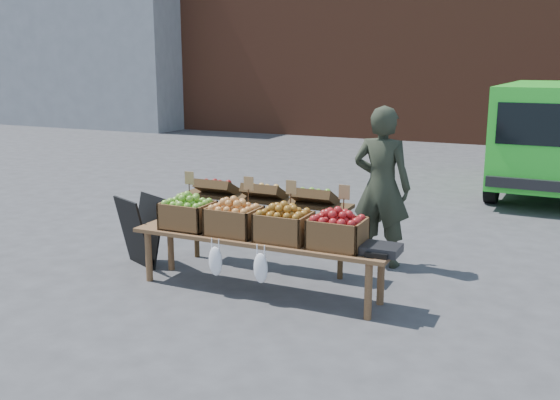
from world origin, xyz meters
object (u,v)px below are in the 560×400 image
at_px(crate_russet_pears, 234,221).
at_px(weighing_scale, 381,249).
at_px(delivery_van, 557,139).
at_px(crate_green_apples, 337,233).
at_px(crate_golden_apples, 188,215).
at_px(chalkboard_sign, 141,231).
at_px(back_table, 265,223).
at_px(display_bench, 259,265).
at_px(vendor, 382,187).
at_px(crate_red_apples, 284,227).

xyz_separation_m(crate_russet_pears, weighing_scale, (1.53, 0.00, -0.10)).
xyz_separation_m(delivery_van, crate_green_apples, (-1.67, -6.57, -0.24)).
bearing_deg(crate_golden_apples, crate_green_apples, 0.00).
height_order(chalkboard_sign, crate_green_apples, crate_green_apples).
bearing_deg(back_table, weighing_scale, -25.01).
bearing_deg(back_table, display_bench, -67.81).
xyz_separation_m(back_table, display_bench, (0.29, -0.72, -0.24)).
distance_m(chalkboard_sign, weighing_scale, 2.87).
distance_m(chalkboard_sign, back_table, 1.41).
bearing_deg(weighing_scale, chalkboard_sign, 175.96).
bearing_deg(weighing_scale, crate_golden_apples, 180.00).
xyz_separation_m(vendor, crate_red_apples, (-0.57, -1.38, -0.19)).
distance_m(delivery_van, chalkboard_sign, 7.60).
height_order(crate_golden_apples, weighing_scale, crate_golden_apples).
height_order(vendor, weighing_scale, vendor).
xyz_separation_m(delivery_van, display_bench, (-2.50, -6.57, -0.67)).
distance_m(vendor, crate_red_apples, 1.50).
bearing_deg(crate_russet_pears, chalkboard_sign, 171.37).
height_order(vendor, display_bench, vendor).
relative_size(vendor, back_table, 0.86).
xyz_separation_m(chalkboard_sign, crate_red_apples, (1.88, -0.20, 0.31)).
distance_m(crate_red_apples, weighing_scale, 0.98).
relative_size(delivery_van, crate_red_apples, 8.52).
xyz_separation_m(display_bench, crate_green_apples, (0.82, 0.00, 0.42)).
bearing_deg(chalkboard_sign, crate_golden_apples, 10.08).
distance_m(vendor, crate_russet_pears, 1.79).
distance_m(crate_golden_apples, crate_russet_pears, 0.55).
bearing_deg(back_table, crate_golden_apples, -126.43).
bearing_deg(chalkboard_sign, weighing_scale, 20.56).
height_order(vendor, chalkboard_sign, vendor).
relative_size(crate_golden_apples, crate_green_apples, 1.00).
distance_m(display_bench, crate_green_apples, 0.93).
height_order(crate_green_apples, weighing_scale, crate_green_apples).
bearing_deg(delivery_van, chalkboard_sign, -120.97).
height_order(back_table, crate_green_apples, back_table).
bearing_deg(display_bench, weighing_scale, 0.00).
bearing_deg(chalkboard_sign, vendor, 50.25).
height_order(vendor, crate_golden_apples, vendor).
relative_size(delivery_van, chalkboard_sign, 5.29).
bearing_deg(back_table, crate_red_apples, -51.70).
relative_size(crate_russet_pears, crate_red_apples, 1.00).
relative_size(crate_golden_apples, crate_russet_pears, 1.00).
bearing_deg(crate_green_apples, back_table, 147.23).
bearing_deg(weighing_scale, back_table, 154.99).
height_order(back_table, crate_red_apples, back_table).
height_order(delivery_van, crate_red_apples, delivery_van).
relative_size(back_table, crate_green_apples, 4.20).
height_order(chalkboard_sign, display_bench, chalkboard_sign).
height_order(crate_russet_pears, crate_green_apples, same).
distance_m(crate_golden_apples, crate_green_apples, 1.65).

